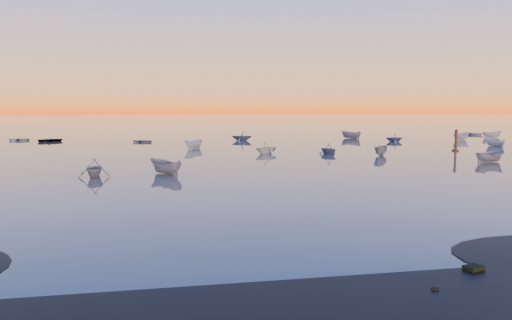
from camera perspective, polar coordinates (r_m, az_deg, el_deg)
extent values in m
plane|color=#605850|center=(121.06, -5.17, 3.04)|extent=(600.00, 600.00, 0.00)
imported|color=slate|center=(64.02, 25.10, -0.22)|extent=(1.90, 3.87, 1.30)
imported|color=#3C4B73|center=(68.73, 8.27, 0.69)|extent=(3.53, 2.52, 1.13)
cylinder|color=#4B1810|center=(78.32, 21.84, 1.01)|extent=(0.96, 0.96, 0.32)
cylinder|color=#4B1810|center=(78.22, 21.87, 1.98)|extent=(0.34, 0.34, 2.76)
cone|color=#4B1810|center=(78.13, 21.92, 3.18)|extent=(0.64, 0.64, 0.53)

